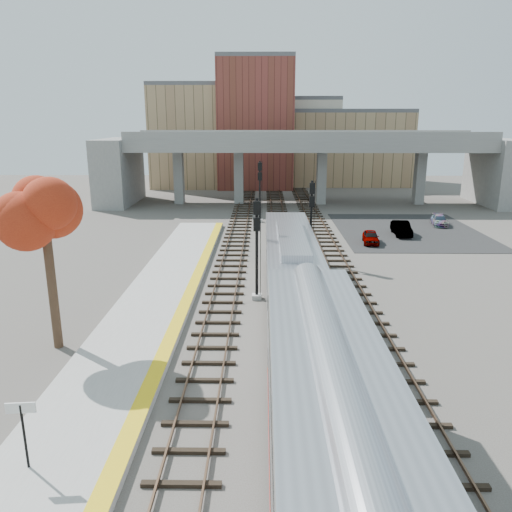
# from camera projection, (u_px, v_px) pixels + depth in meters

# --- Properties ---
(ground) EXTENTS (160.00, 160.00, 0.00)m
(ground) POSITION_uv_depth(u_px,v_px,m) (278.00, 355.00, 23.86)
(ground) COLOR #47423D
(ground) RESTS_ON ground
(platform) EXTENTS (4.50, 60.00, 0.35)m
(platform) POSITION_uv_depth(u_px,v_px,m) (127.00, 351.00, 23.92)
(platform) COLOR #9E9E99
(platform) RESTS_ON ground
(yellow_strip) EXTENTS (0.70, 60.00, 0.01)m
(yellow_strip) POSITION_uv_depth(u_px,v_px,m) (166.00, 348.00, 23.84)
(yellow_strip) COLOR yellow
(yellow_strip) RESTS_ON platform
(tracks) EXTENTS (10.70, 95.00, 0.25)m
(tracks) POSITION_uv_depth(u_px,v_px,m) (286.00, 275.00, 35.88)
(tracks) COLOR black
(tracks) RESTS_ON ground
(overpass) EXTENTS (54.00, 12.00, 9.50)m
(overpass) POSITION_uv_depth(u_px,v_px,m) (306.00, 160.00, 65.65)
(overpass) COLOR slate
(overpass) RESTS_ON ground
(buildings_far) EXTENTS (43.00, 21.00, 20.60)m
(buildings_far) POSITION_uv_depth(u_px,v_px,m) (275.00, 138.00, 85.96)
(buildings_far) COLOR #9E835B
(buildings_far) RESTS_ON ground
(parking_lot) EXTENTS (14.00, 18.00, 0.04)m
(parking_lot) POSITION_uv_depth(u_px,v_px,m) (408.00, 231.00, 50.66)
(parking_lot) COLOR black
(parking_lot) RESTS_ON ground
(locomotive) EXTENTS (3.02, 19.05, 4.10)m
(locomotive) POSITION_uv_depth(u_px,v_px,m) (291.00, 268.00, 30.01)
(locomotive) COLOR #A8AAB2
(locomotive) RESTS_ON ground
(signal_mast_near) EXTENTS (0.60, 0.64, 6.39)m
(signal_mast_near) POSITION_uv_depth(u_px,v_px,m) (257.00, 253.00, 30.51)
(signal_mast_near) COLOR #9E9E99
(signal_mast_near) RESTS_ON ground
(signal_mast_mid) EXTENTS (0.60, 0.64, 6.42)m
(signal_mast_mid) POSITION_uv_depth(u_px,v_px,m) (311.00, 224.00, 38.71)
(signal_mast_mid) COLOR #9E9E99
(signal_mast_mid) RESTS_ON ground
(signal_mast_far) EXTENTS (0.60, 0.64, 6.64)m
(signal_mast_far) POSITION_uv_depth(u_px,v_px,m) (260.00, 193.00, 54.05)
(signal_mast_far) COLOR #9E9E99
(signal_mast_far) RESTS_ON ground
(station_sign) EXTENTS (0.90, 0.13, 2.27)m
(station_sign) POSITION_uv_depth(u_px,v_px,m) (22.00, 421.00, 15.26)
(station_sign) COLOR black
(station_sign) RESTS_ON platform
(tree) EXTENTS (3.60, 3.60, 9.17)m
(tree) POSITION_uv_depth(u_px,v_px,m) (44.00, 212.00, 22.99)
(tree) COLOR #382619
(tree) RESTS_ON ground
(car_a) EXTENTS (1.77, 3.56, 1.16)m
(car_a) POSITION_uv_depth(u_px,v_px,m) (371.00, 237.00, 45.24)
(car_a) COLOR #99999E
(car_a) RESTS_ON parking_lot
(car_b) EXTENTS (1.63, 4.14, 1.34)m
(car_b) POSITION_uv_depth(u_px,v_px,m) (401.00, 228.00, 48.40)
(car_b) COLOR #99999E
(car_b) RESTS_ON parking_lot
(car_c) EXTENTS (2.10, 3.85, 1.06)m
(car_c) POSITION_uv_depth(u_px,v_px,m) (439.00, 220.00, 52.99)
(car_c) COLOR #99999E
(car_c) RESTS_ON parking_lot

